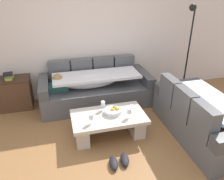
{
  "coord_description": "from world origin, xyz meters",
  "views": [
    {
      "loc": [
        -0.59,
        -2.44,
        2.34
      ],
      "look_at": [
        0.32,
        1.05,
        0.55
      ],
      "focal_mm": 35.42,
      "sensor_mm": 36.0,
      "label": 1
    }
  ],
  "objects": [
    {
      "name": "wine_glass_near_left",
      "position": [
        -0.19,
        0.35,
        0.5
      ],
      "size": [
        0.07,
        0.07,
        0.17
      ],
      "color": "silver",
      "rests_on": "coffee_table"
    },
    {
      "name": "floor_lamp",
      "position": [
        2.11,
        1.57,
        1.12
      ],
      "size": [
        0.33,
        0.31,
        1.95
      ],
      "color": "black",
      "rests_on": "ground_plane"
    },
    {
      "name": "back_wall",
      "position": [
        0.0,
        2.15,
        1.35
      ],
      "size": [
        9.0,
        0.1,
        2.7
      ],
      "primitive_type": "cube",
      "color": "beige",
      "rests_on": "ground_plane"
    },
    {
      "name": "coffee_table",
      "position": [
        0.12,
        0.51,
        0.24
      ],
      "size": [
        1.2,
        0.68,
        0.38
      ],
      "color": "beige",
      "rests_on": "ground_plane"
    },
    {
      "name": "open_magazine",
      "position": [
        0.49,
        0.6,
        0.39
      ],
      "size": [
        0.32,
        0.27,
        0.01
      ],
      "primitive_type": "cube",
      "rotation": [
        0.0,
        0.0,
        0.25
      ],
      "color": "white",
      "rests_on": "coffee_table"
    },
    {
      "name": "couch_along_wall",
      "position": [
        0.1,
        1.62,
        0.33
      ],
      "size": [
        2.22,
        0.92,
        0.88
      ],
      "color": "#555557",
      "rests_on": "ground_plane"
    },
    {
      "name": "ground_plane",
      "position": [
        0.0,
        0.0,
        0.0
      ],
      "size": [
        14.0,
        14.0,
        0.0
      ],
      "primitive_type": "plane",
      "color": "#8F5F36"
    },
    {
      "name": "fruit_bowl",
      "position": [
        0.21,
        0.55,
        0.42
      ],
      "size": [
        0.28,
        0.28,
        0.1
      ],
      "color": "silver",
      "rests_on": "coffee_table"
    },
    {
      "name": "wine_glass_near_right",
      "position": [
        0.42,
        0.36,
        0.5
      ],
      "size": [
        0.07,
        0.07,
        0.17
      ],
      "color": "silver",
      "rests_on": "coffee_table"
    },
    {
      "name": "couch_near_window",
      "position": [
        1.6,
        0.12,
        0.33
      ],
      "size": [
        0.92,
        1.81,
        0.88
      ],
      "rotation": [
        0.0,
        0.0,
        1.57
      ],
      "color": "#555557",
      "rests_on": "ground_plane"
    },
    {
      "name": "wine_glass_far_back",
      "position": [
        0.07,
        0.69,
        0.5
      ],
      "size": [
        0.07,
        0.07,
        0.17
      ],
      "color": "silver",
      "rests_on": "coffee_table"
    },
    {
      "name": "pair_of_shoes",
      "position": [
        0.11,
        -0.19,
        0.04
      ],
      "size": [
        0.33,
        0.31,
        0.09
      ],
      "color": "black",
      "rests_on": "ground_plane"
    },
    {
      "name": "side_cabinet",
      "position": [
        -1.51,
        1.85,
        0.32
      ],
      "size": [
        0.72,
        0.44,
        0.64
      ],
      "color": "#4E311F",
      "rests_on": "ground_plane"
    },
    {
      "name": "book_stack_on_cabinet",
      "position": [
        -1.52,
        1.85,
        0.7
      ],
      "size": [
        0.19,
        0.22,
        0.11
      ],
      "color": "gold",
      "rests_on": "side_cabinet"
    }
  ]
}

